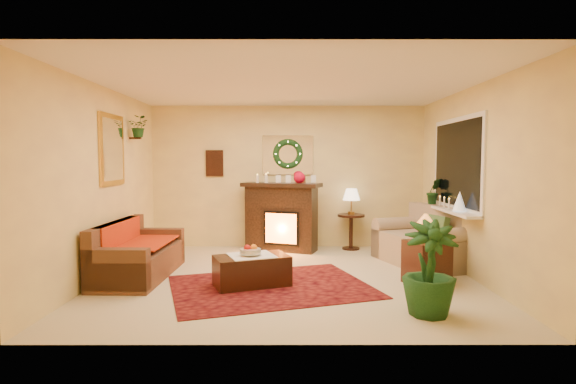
{
  "coord_description": "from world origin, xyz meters",
  "views": [
    {
      "loc": [
        -0.01,
        -6.04,
        1.6
      ],
      "look_at": [
        0.0,
        0.35,
        1.15
      ],
      "focal_mm": 28.0,
      "sensor_mm": 36.0,
      "label": 1
    }
  ],
  "objects_px": {
    "fireplace": "(281,220)",
    "side_table_round": "(351,231)",
    "sofa": "(140,246)",
    "end_table_square": "(426,264)",
    "loveseat": "(422,237)",
    "coffee_table": "(252,270)"
  },
  "relations": [
    {
      "from": "sofa",
      "to": "coffee_table",
      "type": "height_order",
      "value": "sofa"
    },
    {
      "from": "loveseat",
      "to": "end_table_square",
      "type": "relative_size",
      "value": 2.73
    },
    {
      "from": "loveseat",
      "to": "end_table_square",
      "type": "xyz_separation_m",
      "value": [
        -0.28,
        -1.14,
        -0.15
      ]
    },
    {
      "from": "sofa",
      "to": "coffee_table",
      "type": "distance_m",
      "value": 1.66
    },
    {
      "from": "fireplace",
      "to": "end_table_square",
      "type": "height_order",
      "value": "fireplace"
    },
    {
      "from": "fireplace",
      "to": "side_table_round",
      "type": "xyz_separation_m",
      "value": [
        1.26,
        0.09,
        -0.23
      ]
    },
    {
      "from": "sofa",
      "to": "fireplace",
      "type": "xyz_separation_m",
      "value": [
        1.92,
        1.82,
        0.12
      ]
    },
    {
      "from": "sofa",
      "to": "end_table_square",
      "type": "bearing_deg",
      "value": -4.56
    },
    {
      "from": "coffee_table",
      "to": "side_table_round",
      "type": "bearing_deg",
      "value": 35.01
    },
    {
      "from": "side_table_round",
      "to": "coffee_table",
      "type": "xyz_separation_m",
      "value": [
        -1.6,
        -2.37,
        -0.12
      ]
    },
    {
      "from": "fireplace",
      "to": "side_table_round",
      "type": "relative_size",
      "value": 1.96
    },
    {
      "from": "sofa",
      "to": "end_table_square",
      "type": "distance_m",
      "value": 3.85
    },
    {
      "from": "side_table_round",
      "to": "end_table_square",
      "type": "xyz_separation_m",
      "value": [
        0.64,
        -2.32,
        -0.05
      ]
    },
    {
      "from": "sofa",
      "to": "fireplace",
      "type": "relative_size",
      "value": 1.43
    },
    {
      "from": "sofa",
      "to": "loveseat",
      "type": "height_order",
      "value": "loveseat"
    },
    {
      "from": "sofa",
      "to": "side_table_round",
      "type": "xyz_separation_m",
      "value": [
        3.18,
        1.91,
        -0.1
      ]
    },
    {
      "from": "side_table_round",
      "to": "end_table_square",
      "type": "height_order",
      "value": "side_table_round"
    },
    {
      "from": "loveseat",
      "to": "coffee_table",
      "type": "xyz_separation_m",
      "value": [
        -2.53,
        -1.2,
        -0.21
      ]
    },
    {
      "from": "fireplace",
      "to": "side_table_round",
      "type": "bearing_deg",
      "value": 23.96
    },
    {
      "from": "sofa",
      "to": "fireplace",
      "type": "height_order",
      "value": "fireplace"
    },
    {
      "from": "loveseat",
      "to": "end_table_square",
      "type": "distance_m",
      "value": 1.19
    },
    {
      "from": "sofa",
      "to": "fireplace",
      "type": "distance_m",
      "value": 2.65
    }
  ]
}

